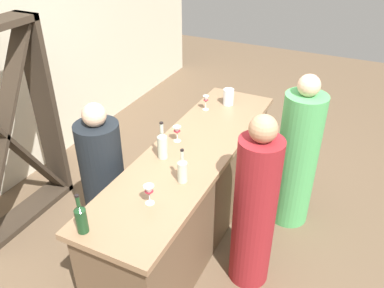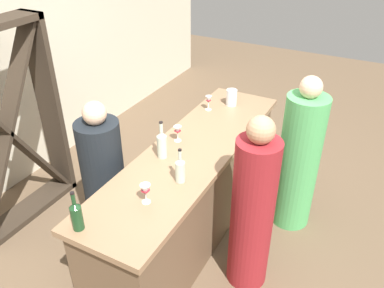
% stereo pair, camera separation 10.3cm
% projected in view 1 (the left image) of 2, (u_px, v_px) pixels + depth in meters
% --- Properties ---
extents(ground_plane, '(12.00, 12.00, 0.00)m').
position_uv_depth(ground_plane, '(192.00, 231.00, 3.88)').
color(ground_plane, brown).
extents(bar_counter, '(2.59, 0.69, 0.96)m').
position_uv_depth(bar_counter, '(192.00, 193.00, 3.63)').
color(bar_counter, brown).
rests_on(bar_counter, ground).
extents(wine_rack, '(1.17, 0.28, 1.94)m').
position_uv_depth(wine_rack, '(1.00, 135.00, 3.56)').
color(wine_rack, '#33281E').
rests_on(wine_rack, ground).
extents(wine_bottle_leftmost_olive_green, '(0.08, 0.08, 0.29)m').
position_uv_depth(wine_bottle_leftmost_olive_green, '(81.00, 218.00, 2.47)').
color(wine_bottle_leftmost_olive_green, '#193D1E').
rests_on(wine_bottle_leftmost_olive_green, bar_counter).
extents(wine_bottle_second_left_clear_pale, '(0.08, 0.08, 0.28)m').
position_uv_depth(wine_bottle_second_left_clear_pale, '(182.00, 169.00, 2.93)').
color(wine_bottle_second_left_clear_pale, '#B7C6B2').
rests_on(wine_bottle_second_left_clear_pale, bar_counter).
extents(wine_bottle_center_clear_pale, '(0.08, 0.08, 0.33)m').
position_uv_depth(wine_bottle_center_clear_pale, '(162.00, 144.00, 3.20)').
color(wine_bottle_center_clear_pale, '#B7C6B2').
rests_on(wine_bottle_center_clear_pale, bar_counter).
extents(wine_glass_near_left, '(0.07, 0.07, 0.15)m').
position_uv_depth(wine_glass_near_left, '(149.00, 192.00, 2.71)').
color(wine_glass_near_left, white).
rests_on(wine_glass_near_left, bar_counter).
extents(wine_glass_near_center, '(0.07, 0.07, 0.15)m').
position_uv_depth(wine_glass_near_center, '(177.00, 131.00, 3.43)').
color(wine_glass_near_center, white).
rests_on(wine_glass_near_center, bar_counter).
extents(wine_glass_near_right, '(0.06, 0.06, 0.15)m').
position_uv_depth(wine_glass_near_right, '(206.00, 100.00, 3.96)').
color(wine_glass_near_right, white).
rests_on(wine_glass_near_right, bar_counter).
extents(water_pitcher, '(0.11, 0.11, 0.17)m').
position_uv_depth(water_pitcher, '(228.00, 97.00, 4.08)').
color(water_pitcher, silver).
rests_on(water_pitcher, bar_counter).
extents(person_left_guest, '(0.42, 0.42, 1.55)m').
position_uv_depth(person_left_guest, '(297.00, 159.00, 3.71)').
color(person_left_guest, '#4CA559').
rests_on(person_left_guest, ground).
extents(person_center_guest, '(0.39, 0.39, 1.55)m').
position_uv_depth(person_center_guest, '(254.00, 211.00, 3.06)').
color(person_center_guest, maroon).
rests_on(person_center_guest, ground).
extents(person_right_guest, '(0.45, 0.45, 1.44)m').
position_uv_depth(person_right_guest, '(104.00, 185.00, 3.45)').
color(person_right_guest, black).
rests_on(person_right_guest, ground).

